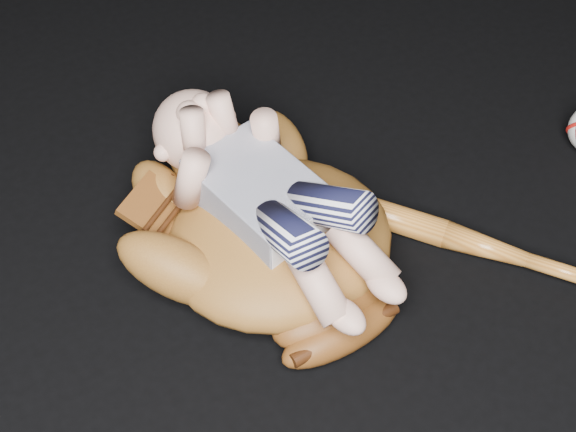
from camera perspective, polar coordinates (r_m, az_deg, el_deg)
The scene contains 3 objects.
baseball_glove at distance 1.11m, azimuth -0.60°, elevation -1.12°, with size 0.37×0.42×0.13m, color brown, non-canonical shape.
newborn_baby at distance 1.06m, azimuth -0.72°, elevation 1.18°, with size 0.19×0.40×0.16m, color #DBA28D, non-canonical shape.
baseball_bat at distance 1.19m, azimuth 11.18°, elevation -1.50°, with size 0.04×0.41×0.04m, color #AE6421, non-canonical shape.
Camera 1 is at (-0.48, -0.45, 0.92)m, focal length 55.00 mm.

